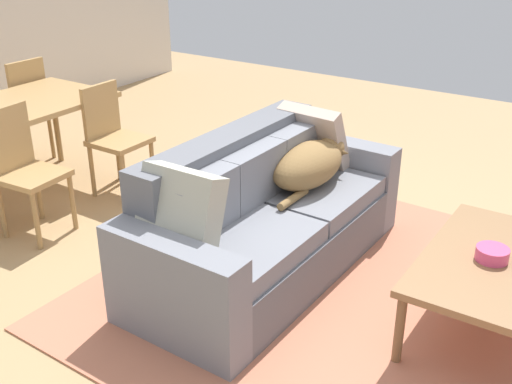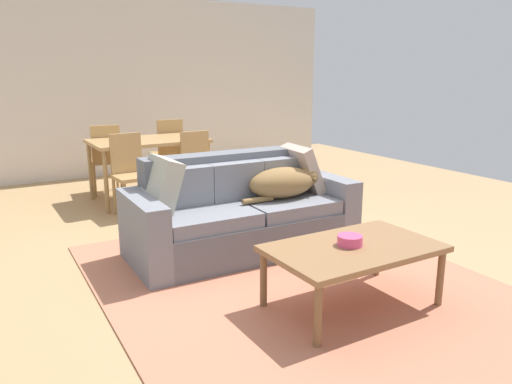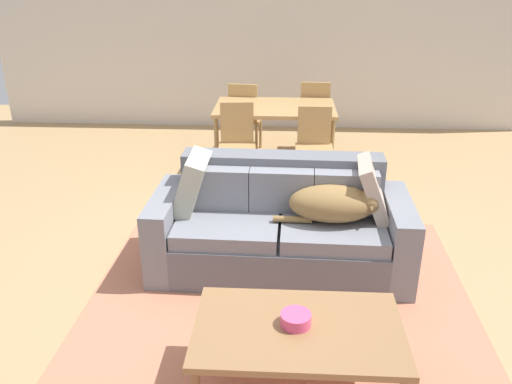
# 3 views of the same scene
# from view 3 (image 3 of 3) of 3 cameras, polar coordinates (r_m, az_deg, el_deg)

# --- Properties ---
(ground_plane) EXTENTS (10.00, 10.00, 0.00)m
(ground_plane) POSITION_cam_3_polar(r_m,az_deg,el_deg) (4.43, -0.33, -7.53)
(ground_plane) COLOR tan
(back_partition) EXTENTS (8.00, 0.12, 2.70)m
(back_partition) POSITION_cam_3_polar(r_m,az_deg,el_deg) (7.85, 1.50, 16.74)
(back_partition) COLOR beige
(back_partition) RESTS_ON ground
(area_rug) EXTENTS (2.89, 3.46, 0.01)m
(area_rug) POSITION_cam_3_polar(r_m,az_deg,el_deg) (3.67, 2.34, -14.94)
(area_rug) COLOR #C27456
(area_rug) RESTS_ON ground
(couch) EXTENTS (2.04, 0.92, 0.87)m
(couch) POSITION_cam_3_polar(r_m,az_deg,el_deg) (4.24, 2.65, -3.88)
(couch) COLOR slate
(couch) RESTS_ON ground
(dog_on_left_cushion) EXTENTS (0.82, 0.38, 0.28)m
(dog_on_left_cushion) POSITION_cam_3_polar(r_m,az_deg,el_deg) (4.05, 8.57, -1.25)
(dog_on_left_cushion) COLOR olive
(dog_on_left_cushion) RESTS_ON couch
(throw_pillow_by_left_arm) EXTENTS (0.29, 0.46, 0.49)m
(throw_pillow_by_left_arm) POSITION_cam_3_polar(r_m,az_deg,el_deg) (4.22, -6.99, 0.91)
(throw_pillow_by_left_arm) COLOR #ADAC99
(throw_pillow_by_left_arm) RESTS_ON couch
(throw_pillow_by_right_arm) EXTENTS (0.31, 0.49, 0.47)m
(throw_pillow_by_right_arm) POSITION_cam_3_polar(r_m,az_deg,el_deg) (4.19, 12.61, 0.30)
(throw_pillow_by_right_arm) COLOR #BCA594
(throw_pillow_by_right_arm) RESTS_ON couch
(coffee_table) EXTENTS (1.16, 0.71, 0.45)m
(coffee_table) POSITION_cam_3_polar(r_m,az_deg,el_deg) (3.03, 4.60, -15.03)
(coffee_table) COLOR olive
(coffee_table) RESTS_ON ground
(bowl_on_coffee_table) EXTENTS (0.17, 0.17, 0.07)m
(bowl_on_coffee_table) POSITION_cam_3_polar(r_m,az_deg,el_deg) (3.00, 4.32, -13.57)
(bowl_on_coffee_table) COLOR #EA4C7F
(bowl_on_coffee_table) RESTS_ON coffee_table
(dining_table) EXTENTS (1.38, 0.86, 0.77)m
(dining_table) POSITION_cam_3_polar(r_m,az_deg,el_deg) (6.16, 2.07, 8.63)
(dining_table) COLOR tan
(dining_table) RESTS_ON ground
(dining_chair_near_left) EXTENTS (0.43, 0.43, 0.92)m
(dining_chair_near_left) POSITION_cam_3_polar(r_m,az_deg,el_deg) (5.73, -2.06, 5.48)
(dining_chair_near_left) COLOR tan
(dining_chair_near_left) RESTS_ON ground
(dining_chair_near_right) EXTENTS (0.40, 0.40, 0.89)m
(dining_chair_near_right) POSITION_cam_3_polar(r_m,az_deg,el_deg) (5.69, 6.32, 5.17)
(dining_chair_near_right) COLOR tan
(dining_chair_near_right) RESTS_ON ground
(dining_chair_far_left) EXTENTS (0.44, 0.44, 0.92)m
(dining_chair_far_left) POSITION_cam_3_polar(r_m,az_deg,el_deg) (6.76, -1.25, 8.34)
(dining_chair_far_left) COLOR tan
(dining_chair_far_left) RESTS_ON ground
(dining_chair_far_right) EXTENTS (0.41, 0.41, 0.95)m
(dining_chair_far_right) POSITION_cam_3_polar(r_m,az_deg,el_deg) (6.79, 6.33, 8.39)
(dining_chair_far_right) COLOR tan
(dining_chair_far_right) RESTS_ON ground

